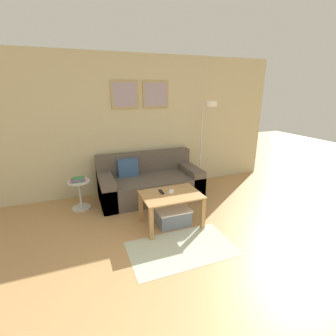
% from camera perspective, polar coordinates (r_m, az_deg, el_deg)
% --- Properties ---
extents(ground_plane, '(16.00, 16.00, 0.00)m').
position_cam_1_polar(ground_plane, '(2.57, 19.75, -32.26)').
color(ground_plane, tan).
extents(wall_back, '(5.60, 0.09, 2.55)m').
position_cam_1_polar(wall_back, '(4.77, -6.06, 10.05)').
color(wall_back, '#C6BC93').
rests_on(wall_back, ground_plane).
extents(area_rug, '(1.34, 0.78, 0.01)m').
position_cam_1_polar(area_rug, '(3.27, 3.25, -18.25)').
color(area_rug, '#B2B79E').
rests_on(area_rug, ground_plane).
extents(couch, '(1.84, 0.92, 0.79)m').
position_cam_1_polar(couch, '(4.57, -4.42, -3.40)').
color(couch, brown).
rests_on(couch, ground_plane).
extents(coffee_table, '(0.85, 0.60, 0.50)m').
position_cam_1_polar(coffee_table, '(3.56, 0.71, -7.59)').
color(coffee_table, '#AD7F4C').
rests_on(coffee_table, ground_plane).
extents(storage_bin, '(0.49, 0.39, 0.25)m').
position_cam_1_polar(storage_bin, '(3.71, 1.10, -11.19)').
color(storage_bin, slate).
rests_on(storage_bin, ground_plane).
extents(floor_lamp, '(0.22, 0.53, 1.73)m').
position_cam_1_polar(floor_lamp, '(4.78, 9.13, 10.04)').
color(floor_lamp, silver).
rests_on(floor_lamp, ground_plane).
extents(side_table, '(0.37, 0.37, 0.49)m').
position_cam_1_polar(side_table, '(4.36, -19.95, -5.28)').
color(side_table, silver).
rests_on(side_table, ground_plane).
extents(book_stack, '(0.24, 0.20, 0.07)m').
position_cam_1_polar(book_stack, '(4.28, -20.37, -2.52)').
color(book_stack, '#387F4C').
rests_on(book_stack, side_table).
extents(remote_control, '(0.04, 0.15, 0.02)m').
position_cam_1_polar(remote_control, '(3.57, -1.58, -5.58)').
color(remote_control, black).
rests_on(remote_control, coffee_table).
extents(cell_phone, '(0.13, 0.15, 0.01)m').
position_cam_1_polar(cell_phone, '(3.60, 0.83, -5.49)').
color(cell_phone, silver).
rests_on(cell_phone, coffee_table).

